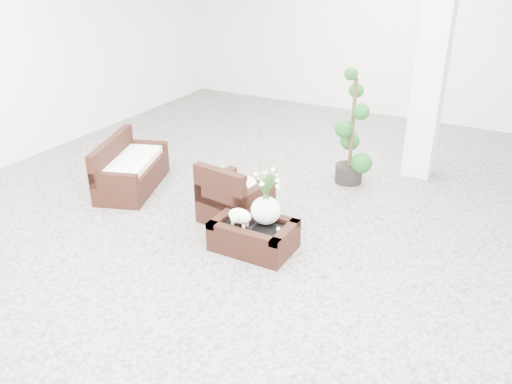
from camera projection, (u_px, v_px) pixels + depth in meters
The scene contains 9 objects.
ground at pixel (260, 236), 6.32m from camera, with size 11.00×11.00×0.00m, color gray.
column at pixel (433, 57), 7.27m from camera, with size 0.40×0.40×3.50m, color white.
coffee_table at pixel (254, 236), 5.99m from camera, with size 0.90×0.60×0.31m, color black.
sheep_figurine at pixel (240, 217), 5.85m from camera, with size 0.28×0.23×0.21m, color white.
planter_narcissus at pixel (266, 191), 5.79m from camera, with size 0.44×0.44×0.80m, color white, non-canonical shape.
tealight at pixel (278, 229), 5.81m from camera, with size 0.04×0.04×0.03m, color white.
armchair at pixel (236, 191), 6.53m from camera, with size 0.73×0.70×0.78m, color black.
loveseat at pixel (131, 164), 7.39m from camera, with size 1.35×0.65×0.72m, color black.
topiary at pixel (352, 128), 7.39m from camera, with size 0.44×0.44×1.64m, color #164415, non-canonical shape.
Camera 1 is at (2.58, -4.84, 3.19)m, focal length 37.08 mm.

